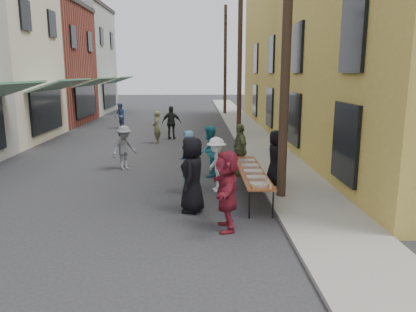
{
  "coord_description": "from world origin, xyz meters",
  "views": [
    {
      "loc": [
        1.95,
        -7.96,
        3.49
      ],
      "look_at": [
        2.23,
        2.75,
        1.3
      ],
      "focal_mm": 35.0,
      "sensor_mm": 36.0,
      "label": 1
    }
  ],
  "objects_px": {
    "utility_pole_near": "(287,34)",
    "guest_front_a": "(192,175)",
    "catering_tray_sausage": "(260,185)",
    "guest_front_c": "(209,151)",
    "utility_pole_far": "(225,61)",
    "utility_pole_mid": "(240,55)",
    "serving_table": "(252,172)",
    "server": "(275,157)"
  },
  "relations": [
    {
      "from": "utility_pole_near",
      "to": "guest_front_a",
      "type": "height_order",
      "value": "utility_pole_near"
    },
    {
      "from": "utility_pole_near",
      "to": "utility_pole_mid",
      "type": "relative_size",
      "value": 1.0
    },
    {
      "from": "utility_pole_mid",
      "to": "serving_table",
      "type": "relative_size",
      "value": 2.25
    },
    {
      "from": "utility_pole_near",
      "to": "utility_pole_mid",
      "type": "distance_m",
      "value": 12.0
    },
    {
      "from": "utility_pole_mid",
      "to": "guest_front_a",
      "type": "relative_size",
      "value": 4.63
    },
    {
      "from": "utility_pole_far",
      "to": "serving_table",
      "type": "height_order",
      "value": "utility_pole_far"
    },
    {
      "from": "utility_pole_mid",
      "to": "catering_tray_sausage",
      "type": "bearing_deg",
      "value": -93.45
    },
    {
      "from": "utility_pole_far",
      "to": "guest_front_c",
      "type": "relative_size",
      "value": 5.13
    },
    {
      "from": "guest_front_a",
      "to": "guest_front_c",
      "type": "relative_size",
      "value": 1.11
    },
    {
      "from": "utility_pole_far",
      "to": "catering_tray_sausage",
      "type": "distance_m",
      "value": 25.61
    },
    {
      "from": "utility_pole_mid",
      "to": "server",
      "type": "relative_size",
      "value": 5.32
    },
    {
      "from": "guest_front_a",
      "to": "server",
      "type": "bearing_deg",
      "value": 139.42
    },
    {
      "from": "serving_table",
      "to": "server",
      "type": "distance_m",
      "value": 1.26
    },
    {
      "from": "utility_pole_mid",
      "to": "guest_front_a",
      "type": "distance_m",
      "value": 13.69
    },
    {
      "from": "server",
      "to": "guest_front_c",
      "type": "bearing_deg",
      "value": 42.45
    },
    {
      "from": "serving_table",
      "to": "catering_tray_sausage",
      "type": "height_order",
      "value": "catering_tray_sausage"
    },
    {
      "from": "utility_pole_near",
      "to": "utility_pole_far",
      "type": "bearing_deg",
      "value": 90.0
    },
    {
      "from": "catering_tray_sausage",
      "to": "guest_front_a",
      "type": "bearing_deg",
      "value": 168.61
    },
    {
      "from": "utility_pole_mid",
      "to": "server",
      "type": "height_order",
      "value": "utility_pole_mid"
    },
    {
      "from": "catering_tray_sausage",
      "to": "utility_pole_near",
      "type": "bearing_deg",
      "value": 58.84
    },
    {
      "from": "guest_front_c",
      "to": "server",
      "type": "height_order",
      "value": "server"
    },
    {
      "from": "guest_front_c",
      "to": "utility_pole_near",
      "type": "bearing_deg",
      "value": 49.29
    },
    {
      "from": "utility_pole_near",
      "to": "utility_pole_far",
      "type": "xyz_separation_m",
      "value": [
        0.0,
        24.0,
        0.0
      ]
    },
    {
      "from": "utility_pole_mid",
      "to": "serving_table",
      "type": "distance_m",
      "value": 12.31
    },
    {
      "from": "server",
      "to": "catering_tray_sausage",
      "type": "bearing_deg",
      "value": 149.01
    },
    {
      "from": "guest_front_c",
      "to": "server",
      "type": "bearing_deg",
      "value": 67.46
    },
    {
      "from": "utility_pole_mid",
      "to": "catering_tray_sausage",
      "type": "relative_size",
      "value": 18.0
    },
    {
      "from": "guest_front_a",
      "to": "server",
      "type": "relative_size",
      "value": 1.15
    },
    {
      "from": "catering_tray_sausage",
      "to": "guest_front_a",
      "type": "relative_size",
      "value": 0.26
    },
    {
      "from": "utility_pole_far",
      "to": "guest_front_c",
      "type": "bearing_deg",
      "value": -95.21
    },
    {
      "from": "utility_pole_far",
      "to": "serving_table",
      "type": "relative_size",
      "value": 2.25
    },
    {
      "from": "serving_table",
      "to": "guest_front_c",
      "type": "distance_m",
      "value": 2.58
    },
    {
      "from": "catering_tray_sausage",
      "to": "server",
      "type": "bearing_deg",
      "value": 71.41
    },
    {
      "from": "serving_table",
      "to": "server",
      "type": "relative_size",
      "value": 2.36
    },
    {
      "from": "utility_pole_far",
      "to": "catering_tray_sausage",
      "type": "relative_size",
      "value": 18.0
    },
    {
      "from": "utility_pole_near",
      "to": "guest_front_c",
      "type": "bearing_deg",
      "value": 126.69
    },
    {
      "from": "catering_tray_sausage",
      "to": "guest_front_c",
      "type": "relative_size",
      "value": 0.28
    },
    {
      "from": "utility_pole_near",
      "to": "utility_pole_mid",
      "type": "height_order",
      "value": "same"
    },
    {
      "from": "utility_pole_mid",
      "to": "guest_front_c",
      "type": "distance_m",
      "value": 10.24
    },
    {
      "from": "utility_pole_mid",
      "to": "serving_table",
      "type": "xyz_separation_m",
      "value": [
        -0.8,
        -11.68,
        -3.79
      ]
    },
    {
      "from": "utility_pole_near",
      "to": "serving_table",
      "type": "xyz_separation_m",
      "value": [
        -0.8,
        0.32,
        -3.79
      ]
    },
    {
      "from": "utility_pole_mid",
      "to": "utility_pole_far",
      "type": "height_order",
      "value": "same"
    }
  ]
}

